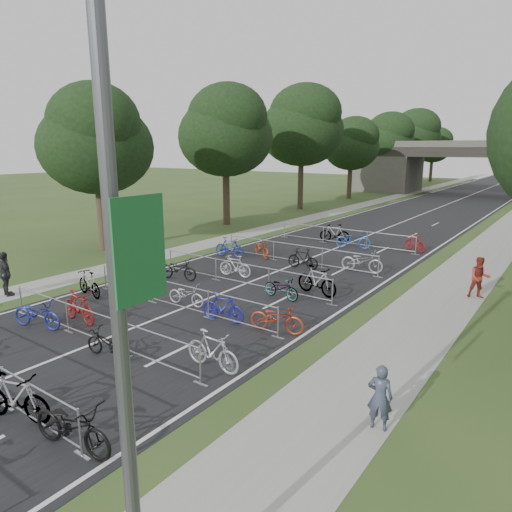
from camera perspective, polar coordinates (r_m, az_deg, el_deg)
The scene contains 41 objects.
road at distance 52.78m, azimuth 22.08°, elevation 5.70°, with size 11.00×140.00×0.01m, color black.
sidewalk_left at distance 55.02m, azimuth 14.46°, elevation 6.53°, with size 2.00×140.00×0.01m, color gray.
lane_markings at distance 52.79m, azimuth 22.08°, elevation 5.69°, with size 0.12×140.00×0.00m, color silver.
overpass_bridge at distance 67.15m, azimuth 25.51°, elevation 9.86°, with size 31.00×8.00×7.05m.
lamppost at distance 5.30m, azimuth -16.50°, elevation -8.46°, with size 0.61×0.65×8.21m.
tree_left_0 at distance 29.09m, azimuth -19.37°, elevation 13.25°, with size 6.72×6.72×10.25m.
tree_left_1 at distance 37.37m, azimuth -3.80°, elevation 15.08°, with size 7.56×7.56×11.53m.
tree_left_2 at distance 47.29m, azimuth 5.81°, elevation 15.67°, with size 8.40×8.40×12.81m.
tree_left_3 at distance 57.95m, azimuth 11.89°, elevation 13.42°, with size 6.72×6.72×10.25m.
tree_left_4 at distance 69.08m, azimuth 16.11°, elevation 13.83°, with size 7.56×7.56×11.53m.
tree_left_5 at distance 80.47m, azimuth 19.15°, elevation 14.07°, with size 8.40×8.40×12.81m.
tree_left_6 at distance 91.99m, azimuth 21.31°, elevation 12.71°, with size 6.72×6.72×10.25m.
barrier_row_2 at distance 15.80m, azimuth -19.52°, elevation -8.39°, with size 9.70×0.08×1.10m.
barrier_row_3 at distance 18.06m, azimuth -9.62°, elevation -5.05°, with size 9.70×0.08×1.10m.
barrier_row_4 at distance 20.92m, azimuth -1.85°, elevation -2.29°, with size 9.70×0.08×1.10m.
barrier_row_5 at distance 24.95m, azimuth 5.16°, elevation 0.25°, with size 9.70×0.08×1.10m.
barrier_row_6 at distance 30.16m, azimuth 10.98°, elevation 2.36°, with size 9.70×0.08×1.10m.
bike_6 at distance 12.34m, azimuth -27.91°, elevation -15.37°, with size 0.55×1.95×1.17m, color #A6A9AE.
bike_7 at distance 10.80m, azimuth -21.98°, elevation -19.14°, with size 0.75×2.16×1.13m, color black.
bike_8 at distance 17.83m, azimuth -25.69°, elevation -6.51°, with size 0.71×2.03×1.07m, color navy.
bike_9 at distance 17.77m, azimuth -21.30°, elevation -5.97°, with size 0.55×1.95×1.17m, color maroon.
bike_10 at distance 14.66m, azimuth -18.02°, elevation -10.43°, with size 0.59×1.69×0.89m, color black.
bike_11 at distance 13.29m, azimuth -5.46°, elevation -11.72°, with size 0.54×1.91×1.15m, color #A09FA6.
bike_12 at distance 20.65m, azimuth -20.14°, elevation -3.29°, with size 0.53×1.86×1.12m, color #A6A9AE.
bike_13 at distance 18.57m, azimuth -8.72°, elevation -4.81°, with size 0.60×1.71×0.90m, color #A5A5AD.
bike_14 at distance 16.71m, azimuth -4.19°, elevation -6.45°, with size 0.50×1.78×1.07m, color navy.
bike_15 at distance 15.77m, azimuth 2.62°, elevation -7.76°, with size 0.68×1.94×1.02m, color #9C2F16.
bike_16 at distance 22.16m, azimuth -9.68°, elevation -1.63°, with size 0.70×2.00×1.05m, color black.
bike_17 at distance 22.37m, azimuth -2.64°, elevation -1.28°, with size 0.50×1.79×1.07m, color #B1B0B8.
bike_18 at distance 19.19m, azimuth 3.18°, elevation -4.01°, with size 0.62×1.77×0.93m, color #A6A9AE.
bike_19 at distance 19.76m, azimuth 7.62°, elevation -3.10°, with size 0.59×2.09×1.25m, color #A6A9AE.
bike_20 at distance 26.41m, azimuth -3.32°, elevation 1.08°, with size 0.54×1.91×1.15m, color navy.
bike_21 at distance 26.39m, azimuth 0.73°, elevation 0.97°, with size 0.69×1.97×1.03m, color #A03717.
bike_22 at distance 23.92m, azimuth 5.89°, elevation -0.36°, with size 0.50×1.79×1.07m, color black.
bike_23 at distance 23.85m, azimuth 13.12°, elevation -0.64°, with size 0.74×2.12×1.11m, color #99989F.
bike_25 at distance 30.98m, azimuth 9.81°, elevation 2.82°, with size 0.57×2.03×1.22m, color #A6A9AE.
bike_26 at distance 29.28m, azimuth 12.05°, elevation 2.02°, with size 0.75×2.16×1.13m, color #1D4CA0.
bike_27 at distance 29.49m, azimuth 19.28°, elevation 1.53°, with size 0.48×1.71×1.03m, color maroon.
pedestrian_a at distance 10.99m, azimuth 15.23°, elevation -16.70°, with size 0.57×0.37×1.55m, color #33394C.
pedestrian_b at distance 21.29m, azimuth 26.16°, elevation -2.48°, with size 0.85×0.66×1.75m, color maroon.
pedestrian_c at distance 22.09m, azimuth -28.83°, elevation -2.01°, with size 1.13×0.47×1.93m, color black.
Camera 1 is at (12.29, -0.96, 6.21)m, focal length 32.00 mm.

